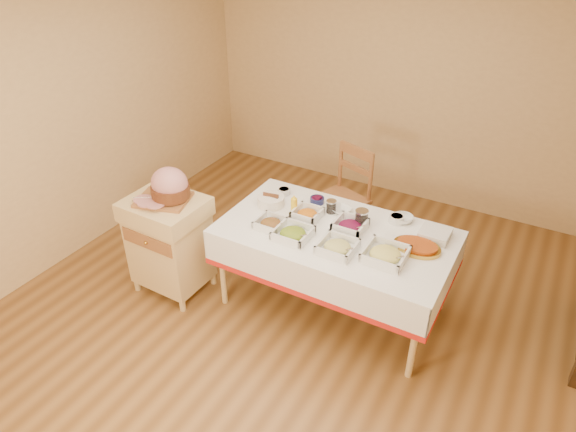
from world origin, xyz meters
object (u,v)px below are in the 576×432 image
object	(u,v)px
preserve_jar_right	(361,219)
butcher_cart	(169,240)
plate_stack	(435,234)
ham_on_board	(169,187)
preserve_jar_left	(331,207)
bread_basket	(271,201)
dining_chair	(343,197)
mustard_bottle	(294,205)
brass_platter	(417,247)
dining_table	(335,248)

from	to	relation	value
preserve_jar_right	butcher_cart	bearing A→B (deg)	-156.22
preserve_jar_right	plate_stack	bearing A→B (deg)	11.45
ham_on_board	preserve_jar_right	xyz separation A→B (m)	(1.42, 0.61, -0.19)
preserve_jar_left	preserve_jar_right	bearing A→B (deg)	-11.78
butcher_cart	bread_basket	distance (m)	0.93
preserve_jar_right	bread_basket	world-z (taller)	preserve_jar_right
ham_on_board	bread_basket	distance (m)	0.85
dining_chair	preserve_jar_left	xyz separation A→B (m)	(0.17, -0.67, 0.29)
butcher_cart	plate_stack	bearing A→B (deg)	20.54
butcher_cart	mustard_bottle	bearing A→B (deg)	30.81
plate_stack	preserve_jar_right	bearing A→B (deg)	-168.55
plate_stack	brass_platter	size ratio (longest dim) A/B	0.62
dining_table	preserve_jar_left	distance (m)	0.36
dining_chair	plate_stack	distance (m)	1.23
dining_chair	bread_basket	xyz separation A→B (m)	(-0.32, -0.81, 0.29)
preserve_jar_left	brass_platter	bearing A→B (deg)	-11.67
dining_chair	preserve_jar_left	distance (m)	0.75
dining_table	bread_basket	size ratio (longest dim) A/B	7.91
preserve_jar_right	dining_chair	bearing A→B (deg)	122.68
dining_table	plate_stack	size ratio (longest dim) A/B	8.21
mustard_bottle	brass_platter	xyz separation A→B (m)	(1.04, 0.00, -0.06)
mustard_bottle	brass_platter	bearing A→B (deg)	0.11
preserve_jar_left	bread_basket	xyz separation A→B (m)	(-0.49, -0.15, -0.01)
preserve_jar_right	plate_stack	size ratio (longest dim) A/B	0.61
ham_on_board	mustard_bottle	xyz separation A→B (m)	(0.87, 0.51, -0.18)
dining_chair	preserve_jar_right	bearing A→B (deg)	-57.32
mustard_bottle	brass_platter	size ratio (longest dim) A/B	0.48
mustard_bottle	butcher_cart	bearing A→B (deg)	-149.19
dining_chair	brass_platter	bearing A→B (deg)	-40.94
butcher_cart	preserve_jar_left	distance (m)	1.40
preserve_jar_right	plate_stack	distance (m)	0.57
mustard_bottle	ham_on_board	bearing A→B (deg)	-149.60
ham_on_board	butcher_cart	bearing A→B (deg)	-141.93
brass_platter	mustard_bottle	bearing A→B (deg)	-179.89
ham_on_board	brass_platter	world-z (taller)	ham_on_board
dining_chair	bread_basket	distance (m)	0.92
dining_table	preserve_jar_left	size ratio (longest dim) A/B	16.54
bread_basket	plate_stack	distance (m)	1.36
dining_table	butcher_cart	size ratio (longest dim) A/B	2.04
bread_basket	brass_platter	size ratio (longest dim) A/B	0.64
dining_chair	preserve_jar_left	bearing A→B (deg)	-75.33
mustard_bottle	plate_stack	size ratio (longest dim) A/B	0.77
preserve_jar_right	bread_basket	size ratio (longest dim) A/B	0.59
bread_basket	ham_on_board	bearing A→B (deg)	-140.29
dining_table	mustard_bottle	xyz separation A→B (m)	(-0.42, 0.08, 0.24)
ham_on_board	preserve_jar_left	distance (m)	1.33
preserve_jar_right	bread_basket	xyz separation A→B (m)	(-0.79, -0.08, -0.02)
ham_on_board	plate_stack	world-z (taller)	ham_on_board
preserve_jar_left	preserve_jar_right	size ratio (longest dim) A/B	0.81
ham_on_board	preserve_jar_left	size ratio (longest dim) A/B	3.96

